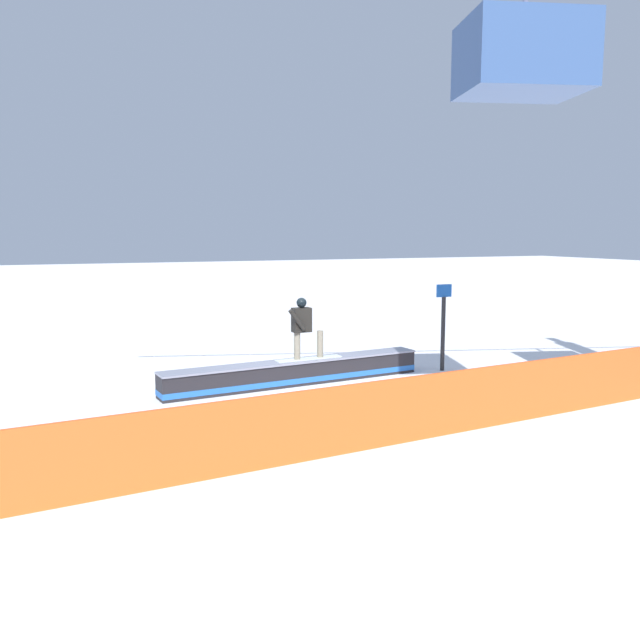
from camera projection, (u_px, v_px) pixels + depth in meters
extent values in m
plane|color=white|center=(296.00, 384.00, 14.35)|extent=(120.00, 120.00, 0.00)
cube|color=black|center=(296.00, 373.00, 14.32)|extent=(6.06, 1.12, 0.49)
cube|color=blue|center=(296.00, 379.00, 14.34)|extent=(6.07, 1.13, 0.12)
cube|color=gray|center=(296.00, 361.00, 14.29)|extent=(6.06, 1.18, 0.04)
cube|color=silver|center=(309.00, 358.00, 14.43)|extent=(1.54, 0.36, 0.01)
cylinder|color=gray|center=(297.00, 346.00, 14.27)|extent=(0.15, 0.15, 0.59)
cylinder|color=gray|center=(320.00, 344.00, 14.52)|extent=(0.15, 0.15, 0.59)
cube|color=black|center=(302.00, 320.00, 14.24)|extent=(0.41, 0.26, 0.53)
sphere|color=black|center=(301.00, 303.00, 14.19)|extent=(0.22, 0.22, 0.22)
cylinder|color=black|center=(297.00, 320.00, 14.01)|extent=(0.41, 0.11, 0.49)
cylinder|color=black|center=(303.00, 318.00, 14.43)|extent=(0.13, 0.10, 0.55)
cube|color=#385486|center=(523.00, 57.00, 9.91)|extent=(2.13, 1.86, 1.10)
cube|color=#FB5D22|center=(397.00, 411.00, 10.23)|extent=(11.99, 1.27, 1.05)
cylinder|color=#262628|center=(443.00, 334.00, 15.66)|extent=(0.10, 0.10, 1.78)
cube|color=blue|center=(444.00, 291.00, 15.52)|extent=(0.40, 0.04, 0.30)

